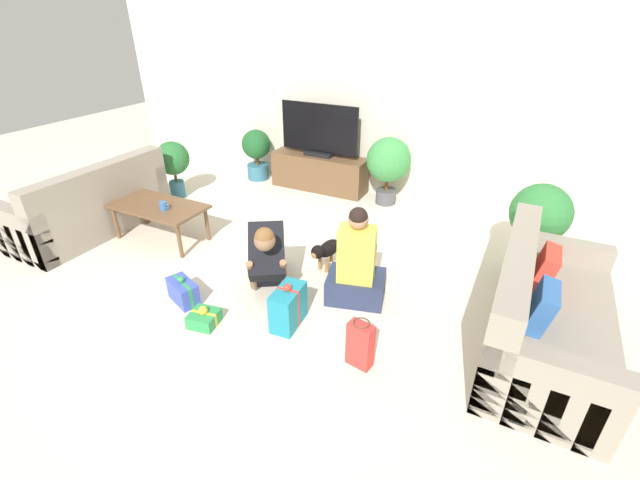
{
  "coord_description": "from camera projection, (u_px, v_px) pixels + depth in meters",
  "views": [
    {
      "loc": [
        2.08,
        -2.94,
        2.4
      ],
      "look_at": [
        0.48,
        0.22,
        0.45
      ],
      "focal_mm": 24.0,
      "sensor_mm": 36.0,
      "label": 1
    }
  ],
  "objects": [
    {
      "name": "person_kneeling",
      "position": [
        268.0,
        256.0,
        4.01
      ],
      "size": [
        0.67,
        0.82,
        0.78
      ],
      "rotation": [
        0.0,
        0.0,
        0.56
      ],
      "color": "#23232D",
      "rests_on": "ground_plane"
    },
    {
      "name": "gift_bag_a",
      "position": [
        360.0,
        344.0,
        3.17
      ],
      "size": [
        0.21,
        0.15,
        0.4
      ],
      "rotation": [
        0.0,
        0.0,
        -0.17
      ],
      "color": "red",
      "rests_on": "ground_plane"
    },
    {
      "name": "dog",
      "position": [
        326.0,
        250.0,
        4.33
      ],
      "size": [
        0.21,
        0.48,
        0.33
      ],
      "rotation": [
        0.0,
        0.0,
        6.08
      ],
      "color": "black",
      "rests_on": "ground_plane"
    },
    {
      "name": "tv",
      "position": [
        319.0,
        133.0,
        5.97
      ],
      "size": [
        1.16,
        0.2,
        0.73
      ],
      "color": "black",
      "rests_on": "tv_console"
    },
    {
      "name": "potted_plant_corner_left",
      "position": [
        173.0,
        161.0,
        5.86
      ],
      "size": [
        0.46,
        0.46,
        0.79
      ],
      "color": "#336B84",
      "rests_on": "ground_plane"
    },
    {
      "name": "mug",
      "position": [
        164.0,
        206.0,
        4.67
      ],
      "size": [
        0.12,
        0.08,
        0.09
      ],
      "color": "#386BAD",
      "rests_on": "coffee_table"
    },
    {
      "name": "potted_plant_corner_right",
      "position": [
        540.0,
        217.0,
        4.15
      ],
      "size": [
        0.57,
        0.57,
        0.92
      ],
      "color": "beige",
      "rests_on": "ground_plane"
    },
    {
      "name": "gift_box_b",
      "position": [
        204.0,
        318.0,
        3.64
      ],
      "size": [
        0.26,
        0.26,
        0.18
      ],
      "rotation": [
        0.0,
        0.0,
        0.16
      ],
      "color": "#2D934C",
      "rests_on": "ground_plane"
    },
    {
      "name": "gift_box_a",
      "position": [
        288.0,
        307.0,
        3.59
      ],
      "size": [
        0.22,
        0.37,
        0.41
      ],
      "rotation": [
        0.0,
        0.0,
        0.08
      ],
      "color": "teal",
      "rests_on": "ground_plane"
    },
    {
      "name": "sofa_left",
      "position": [
        91.0,
        207.0,
        5.07
      ],
      "size": [
        0.83,
        1.77,
        0.84
      ],
      "rotation": [
        0.0,
        0.0,
        -1.57
      ],
      "color": "gray",
      "rests_on": "ground_plane"
    },
    {
      "name": "potted_plant_back_left",
      "position": [
        257.0,
        151.0,
        6.54
      ],
      "size": [
        0.44,
        0.44,
        0.77
      ],
      "color": "#336B84",
      "rests_on": "ground_plane"
    },
    {
      "name": "coffee_table",
      "position": [
        158.0,
        209.0,
        4.82
      ],
      "size": [
        1.09,
        0.56,
        0.43
      ],
      "color": "brown",
      "rests_on": "ground_plane"
    },
    {
      "name": "sofa_right",
      "position": [
        543.0,
        317.0,
        3.27
      ],
      "size": [
        0.83,
        1.77,
        0.84
      ],
      "rotation": [
        0.0,
        0.0,
        1.57
      ],
      "color": "gray",
      "rests_on": "ground_plane"
    },
    {
      "name": "person_sitting",
      "position": [
        356.0,
        269.0,
        3.82
      ],
      "size": [
        0.6,
        0.56,
        0.94
      ],
      "rotation": [
        0.0,
        0.0,
        3.4
      ],
      "color": "#283351",
      "rests_on": "ground_plane"
    },
    {
      "name": "potted_plant_back_right",
      "position": [
        388.0,
        162.0,
        5.64
      ],
      "size": [
        0.59,
        0.59,
        0.91
      ],
      "color": "#4C4C51",
      "rests_on": "ground_plane"
    },
    {
      "name": "tv_console",
      "position": [
        319.0,
        172.0,
        6.25
      ],
      "size": [
        1.41,
        0.39,
        0.51
      ],
      "color": "brown",
      "rests_on": "ground_plane"
    },
    {
      "name": "wall_back",
      "position": [
        370.0,
        99.0,
        5.71
      ],
      "size": [
        8.4,
        0.06,
        2.6
      ],
      "color": "beige",
      "rests_on": "ground_plane"
    },
    {
      "name": "ground_plane",
      "position": [
        268.0,
        278.0,
        4.28
      ],
      "size": [
        16.0,
        16.0,
        0.0
      ],
      "primitive_type": "plane",
      "color": "beige"
    },
    {
      "name": "gift_box_c",
      "position": [
        183.0,
        291.0,
        3.9
      ],
      "size": [
        0.37,
        0.28,
        0.27
      ],
      "rotation": [
        0.0,
        0.0,
        -0.38
      ],
      "color": "#3D51BC",
      "rests_on": "ground_plane"
    }
  ]
}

